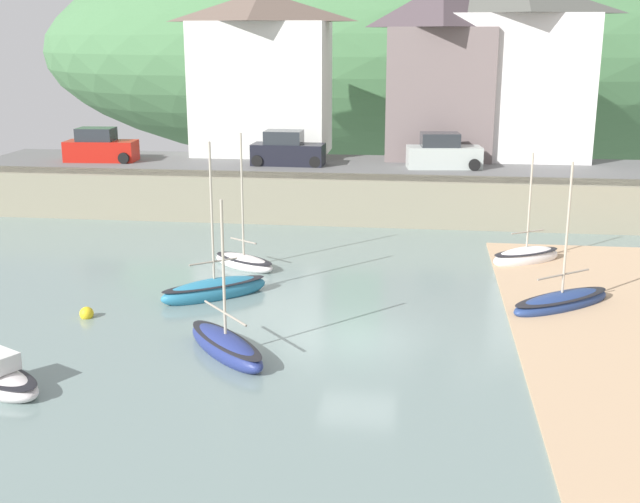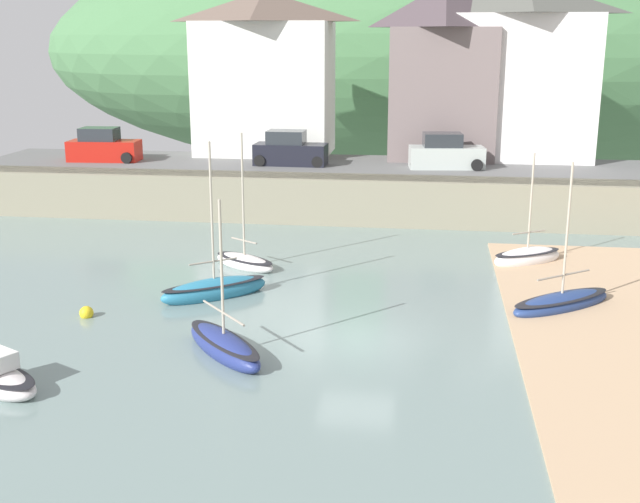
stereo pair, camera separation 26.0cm
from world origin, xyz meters
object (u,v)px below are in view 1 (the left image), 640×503
(sailboat_nearest_shore, at_px, (226,346))
(waterfront_building_centre, at_px, (440,70))
(dinghy_open_wooden, at_px, (244,261))
(parked_car_near_slipway, at_px, (100,147))
(sailboat_blue_trim, at_px, (561,302))
(waterfront_building_left, at_px, (262,73))
(sailboat_white_hull, at_px, (526,257))
(sailboat_far_left, at_px, (214,289))
(parked_car_by_wall, at_px, (287,151))
(parked_car_end_of_row, at_px, (443,154))
(waterfront_building_right, at_px, (519,70))
(mooring_buoy, at_px, (87,314))

(sailboat_nearest_shore, bearing_deg, waterfront_building_centre, 124.80)
(dinghy_open_wooden, distance_m, parked_car_near_slipway, 17.45)
(waterfront_building_centre, bearing_deg, sailboat_blue_trim, -78.71)
(parked_car_near_slipway, bearing_deg, sailboat_blue_trim, -38.47)
(sailboat_blue_trim, relative_size, parked_car_near_slipway, 1.32)
(waterfront_building_left, distance_m, sailboat_white_hull, 22.25)
(waterfront_building_centre, relative_size, sailboat_far_left, 1.67)
(sailboat_nearest_shore, relative_size, sailboat_far_left, 0.84)
(sailboat_white_hull, distance_m, sailboat_blue_trim, 5.95)
(dinghy_open_wooden, height_order, parked_car_by_wall, dinghy_open_wooden)
(dinghy_open_wooden, bearing_deg, parked_car_end_of_row, 90.41)
(waterfront_building_left, bearing_deg, waterfront_building_right, -0.00)
(parked_car_by_wall, bearing_deg, sailboat_nearest_shore, -83.59)
(sailboat_white_hull, bearing_deg, parked_car_near_slipway, 122.63)
(parked_car_by_wall, bearing_deg, waterfront_building_centre, 29.46)
(sailboat_blue_trim, bearing_deg, waterfront_building_centre, 63.39)
(waterfront_building_left, height_order, parked_car_end_of_row, waterfront_building_left)
(sailboat_far_left, xyz_separation_m, parked_car_by_wall, (-0.07, 17.04, 2.88))
(parked_car_end_of_row, bearing_deg, waterfront_building_left, 151.49)
(sailboat_white_hull, distance_m, sailboat_far_left, 13.68)
(parked_car_by_wall, xyz_separation_m, parked_car_end_of_row, (8.80, 0.00, 0.00))
(waterfront_building_left, distance_m, parked_car_end_of_row, 12.67)
(sailboat_far_left, relative_size, parked_car_by_wall, 1.47)
(sailboat_far_left, height_order, parked_car_near_slipway, sailboat_far_left)
(waterfront_building_centre, distance_m, parked_car_by_wall, 10.61)
(dinghy_open_wooden, height_order, sailboat_nearest_shore, dinghy_open_wooden)
(sailboat_white_hull, bearing_deg, dinghy_open_wooden, 157.19)
(waterfront_building_left, relative_size, sailboat_far_left, 1.61)
(sailboat_far_left, relative_size, parked_car_near_slipway, 1.45)
(waterfront_building_centre, xyz_separation_m, sailboat_far_left, (-8.49, -21.54, -7.26))
(sailboat_white_hull, relative_size, sailboat_nearest_shore, 0.99)
(waterfront_building_right, distance_m, sailboat_far_left, 26.26)
(sailboat_blue_trim, bearing_deg, waterfront_building_right, 51.06)
(sailboat_white_hull, height_order, sailboat_far_left, sailboat_far_left)
(parked_car_near_slipway, bearing_deg, parked_car_end_of_row, -3.52)
(sailboat_far_left, xyz_separation_m, mooring_buoy, (-3.87, -2.75, -0.17))
(sailboat_nearest_shore, distance_m, parked_car_near_slipway, 26.13)
(waterfront_building_left, relative_size, sailboat_white_hull, 1.94)
(sailboat_far_left, distance_m, mooring_buoy, 4.75)
(waterfront_building_right, xyz_separation_m, sailboat_blue_trim, (-0.39, -21.23, -7.35))
(parked_car_near_slipway, bearing_deg, waterfront_building_left, 23.41)
(parked_car_near_slipway, distance_m, mooring_buoy, 21.33)
(dinghy_open_wooden, relative_size, sailboat_white_hull, 1.16)
(parked_car_end_of_row, xyz_separation_m, mooring_buoy, (-12.61, -19.79, -3.06))
(dinghy_open_wooden, distance_m, sailboat_blue_trim, 13.11)
(sailboat_far_left, distance_m, parked_car_near_slipway, 20.61)
(waterfront_building_centre, distance_m, sailboat_far_left, 24.27)
(waterfront_building_right, bearing_deg, parked_car_by_wall, -161.15)
(dinghy_open_wooden, xyz_separation_m, parked_car_near_slipway, (-11.41, 12.87, 2.95))
(mooring_buoy, bearing_deg, sailboat_white_hull, 29.24)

